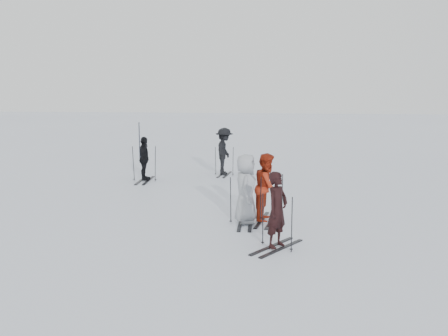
{
  "coord_description": "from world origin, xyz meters",
  "views": [
    {
      "loc": [
        2.13,
        -13.94,
        3.36
      ],
      "look_at": [
        0.0,
        1.0,
        1.0
      ],
      "focal_mm": 40.0,
      "sensor_mm": 36.0,
      "label": 1
    }
  ],
  "objects_px": {
    "skier_red": "(267,188)",
    "skier_uphill_left": "(144,159)",
    "skier_uphill_far": "(224,152)",
    "skier_grey": "(246,190)",
    "skier_near_dark": "(277,211)",
    "piste_marker": "(139,142)"
  },
  "relations": [
    {
      "from": "skier_grey",
      "to": "skier_uphill_far",
      "type": "relative_size",
      "value": 0.94
    },
    {
      "from": "skier_uphill_far",
      "to": "skier_grey",
      "type": "bearing_deg",
      "value": -164.38
    },
    {
      "from": "skier_grey",
      "to": "skier_uphill_far",
      "type": "bearing_deg",
      "value": 9.18
    },
    {
      "from": "skier_near_dark",
      "to": "skier_uphill_far",
      "type": "distance_m",
      "value": 9.43
    },
    {
      "from": "skier_near_dark",
      "to": "skier_red",
      "type": "bearing_deg",
      "value": 39.99
    },
    {
      "from": "skier_near_dark",
      "to": "piste_marker",
      "type": "distance_m",
      "value": 13.98
    },
    {
      "from": "skier_grey",
      "to": "skier_uphill_left",
      "type": "bearing_deg",
      "value": 35.25
    },
    {
      "from": "skier_red",
      "to": "skier_grey",
      "type": "height_order",
      "value": "skier_grey"
    },
    {
      "from": "skier_near_dark",
      "to": "skier_grey",
      "type": "xyz_separation_m",
      "value": [
        -0.86,
        1.9,
        0.06
      ]
    },
    {
      "from": "skier_uphill_left",
      "to": "skier_grey",
      "type": "bearing_deg",
      "value": -146.08
    },
    {
      "from": "skier_uphill_far",
      "to": "piste_marker",
      "type": "bearing_deg",
      "value": 58.95
    },
    {
      "from": "skier_near_dark",
      "to": "skier_grey",
      "type": "relative_size",
      "value": 0.93
    },
    {
      "from": "skier_red",
      "to": "skier_uphill_left",
      "type": "height_order",
      "value": "skier_red"
    },
    {
      "from": "skier_grey",
      "to": "piste_marker",
      "type": "distance_m",
      "value": 11.91
    },
    {
      "from": "skier_uphill_far",
      "to": "skier_uphill_left",
      "type": "bearing_deg",
      "value": 125.22
    },
    {
      "from": "skier_red",
      "to": "skier_uphill_left",
      "type": "xyz_separation_m",
      "value": [
        -4.86,
        5.17,
        -0.06
      ]
    },
    {
      "from": "skier_uphill_left",
      "to": "skier_uphill_far",
      "type": "bearing_deg",
      "value": -62.56
    },
    {
      "from": "skier_near_dark",
      "to": "skier_grey",
      "type": "bearing_deg",
      "value": 55.66
    },
    {
      "from": "skier_near_dark",
      "to": "piste_marker",
      "type": "relative_size",
      "value": 0.87
    },
    {
      "from": "skier_grey",
      "to": "skier_uphill_far",
      "type": "xyz_separation_m",
      "value": [
        -1.57,
        7.2,
        0.06
      ]
    },
    {
      "from": "skier_grey",
      "to": "skier_uphill_far",
      "type": "height_order",
      "value": "skier_uphill_far"
    },
    {
      "from": "skier_red",
      "to": "skier_uphill_left",
      "type": "distance_m",
      "value": 7.1
    }
  ]
}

